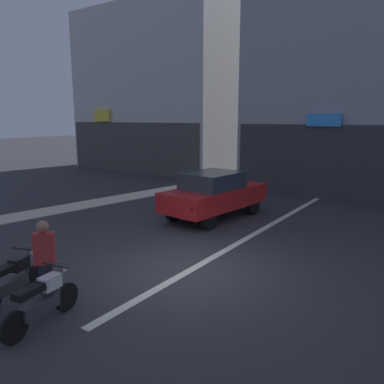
# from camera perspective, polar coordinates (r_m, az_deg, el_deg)

# --- Properties ---
(ground_plane) EXTENTS (120.00, 120.00, 0.00)m
(ground_plane) POSITION_cam_1_polar(r_m,az_deg,el_deg) (8.93, -0.54, -11.83)
(ground_plane) COLOR #333338
(lane_centre_line) EXTENTS (0.20, 18.00, 0.01)m
(lane_centre_line) POSITION_cam_1_polar(r_m,az_deg,el_deg) (14.00, 13.83, -3.61)
(lane_centre_line) COLOR silver
(lane_centre_line) RESTS_ON ground
(building_corner_left) EXTENTS (10.91, 7.79, 10.52)m
(building_corner_left) POSITION_cam_1_polar(r_m,az_deg,el_deg) (27.53, -3.71, 14.72)
(building_corner_left) COLOR silver
(building_corner_left) RESTS_ON ground
(car_red_crossing_near) EXTENTS (2.18, 4.26, 1.64)m
(car_red_crossing_near) POSITION_cam_1_polar(r_m,az_deg,el_deg) (13.28, 3.35, -0.20)
(car_red_crossing_near) COLOR black
(car_red_crossing_near) RESTS_ON ground
(motorcycle_black_row_leftmost) EXTENTS (0.63, 1.62, 0.98)m
(motorcycle_black_row_leftmost) POSITION_cam_1_polar(r_m,az_deg,el_deg) (8.15, -25.34, -11.77)
(motorcycle_black_row_leftmost) COLOR black
(motorcycle_black_row_leftmost) RESTS_ON ground
(motorcycle_white_row_left_mid) EXTENTS (0.55, 1.66, 0.98)m
(motorcycle_white_row_left_mid) POSITION_cam_1_polar(r_m,az_deg,el_deg) (7.10, -21.59, -14.87)
(motorcycle_white_row_left_mid) COLOR black
(motorcycle_white_row_left_mid) RESTS_ON ground
(person_by_motorcycles) EXTENTS (0.41, 0.41, 1.67)m
(person_by_motorcycles) POSITION_cam_1_polar(r_m,az_deg,el_deg) (7.54, -21.18, -10.03)
(person_by_motorcycles) COLOR #23232D
(person_by_motorcycles) RESTS_ON ground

